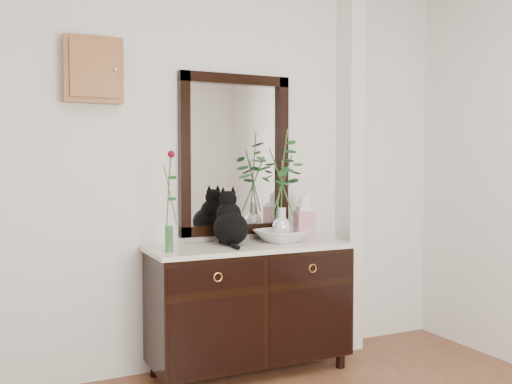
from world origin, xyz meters
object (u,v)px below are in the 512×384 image
lotus_bowl (282,236)px  ginger_jar (304,217)px  sideboard (250,301)px  cat (231,217)px

lotus_bowl → ginger_jar: size_ratio=1.04×
sideboard → lotus_bowl: lotus_bowl is taller
sideboard → lotus_bowl: size_ratio=3.91×
sideboard → ginger_jar: (0.42, 0.02, 0.54)m
sideboard → cat: cat is taller
lotus_bowl → ginger_jar: (0.18, -0.00, 0.12)m
ginger_jar → lotus_bowl: bearing=179.6°
sideboard → lotus_bowl: bearing=3.9°
sideboard → ginger_jar: ginger_jar is taller
cat → ginger_jar: 0.54m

